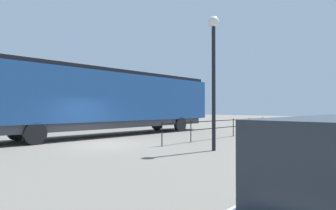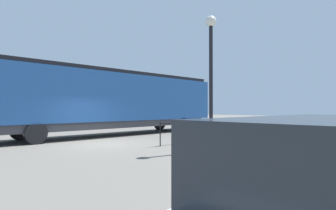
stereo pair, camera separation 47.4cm
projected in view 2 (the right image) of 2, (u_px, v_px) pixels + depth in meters
ground_plane at (104, 144)px, 13.60m from camera, size 120.00×120.00×0.00m
locomotive at (121, 100)px, 18.55m from camera, size 2.90×16.79×4.27m
lamp_post at (211, 61)px, 11.43m from camera, size 0.45×0.45×5.71m
platform_fence at (225, 125)px, 16.46m from camera, size 0.05×10.78×1.15m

